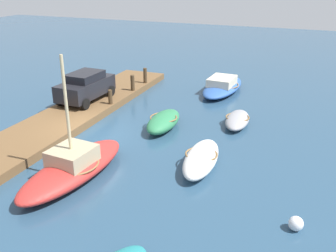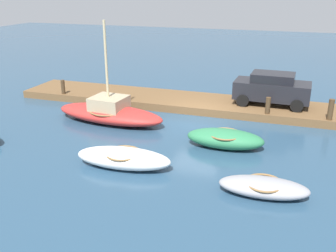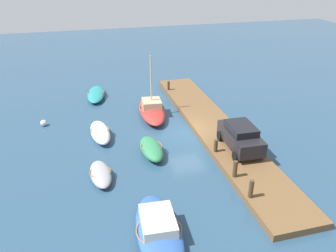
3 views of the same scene
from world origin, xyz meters
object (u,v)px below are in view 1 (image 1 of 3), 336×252
at_px(sailboat_red, 73,166).
at_px(dinghy_grey, 237,120).
at_px(mooring_post_west, 145,76).
at_px(mooring_post_mid_west, 133,83).
at_px(marker_buoy, 296,224).
at_px(mooring_post_mid_east, 110,97).
at_px(rowboat_green, 164,121).
at_px(parked_car, 86,86).
at_px(motorboat_blue, 223,86).
at_px(rowboat_white, 201,158).

bearing_deg(sailboat_red, dinghy_grey, 153.76).
xyz_separation_m(sailboat_red, mooring_post_west, (-12.27, -2.56, 0.41)).
bearing_deg(mooring_post_mid_west, marker_buoy, 46.35).
height_order(mooring_post_mid_east, marker_buoy, mooring_post_mid_east).
height_order(dinghy_grey, rowboat_green, rowboat_green).
bearing_deg(parked_car, sailboat_red, 31.46).
distance_m(sailboat_red, rowboat_green, 6.20).
distance_m(motorboat_blue, sailboat_red, 13.69).
relative_size(motorboat_blue, sailboat_red, 0.95).
distance_m(motorboat_blue, rowboat_white, 10.81).
distance_m(sailboat_red, marker_buoy, 8.47).
xyz_separation_m(dinghy_grey, motorboat_blue, (-5.48, -2.19, 0.13)).
relative_size(mooring_post_mid_east, parked_car, 0.21).
xyz_separation_m(mooring_post_mid_east, parked_car, (-0.04, -1.66, 0.47)).
xyz_separation_m(rowboat_white, mooring_post_mid_east, (-4.67, -6.97, 0.45)).
bearing_deg(mooring_post_west, sailboat_red, 11.78).
relative_size(mooring_post_mid_west, mooring_post_mid_east, 1.20).
bearing_deg(rowboat_green, marker_buoy, 46.82).
relative_size(motorboat_blue, marker_buoy, 11.59).
relative_size(dinghy_grey, rowboat_white, 0.80).
bearing_deg(rowboat_white, marker_buoy, 49.53).
relative_size(rowboat_white, parked_car, 0.94).
bearing_deg(parked_car, dinghy_grey, 94.97).
distance_m(rowboat_green, mooring_post_west, 7.38).
distance_m(rowboat_white, mooring_post_mid_east, 8.41).
height_order(mooring_post_west, mooring_post_mid_east, mooring_post_west).
distance_m(dinghy_grey, sailboat_red, 9.30).
bearing_deg(parked_car, mooring_post_west, 162.90).
bearing_deg(marker_buoy, parked_car, -121.13).
relative_size(rowboat_green, parked_car, 0.83).
xyz_separation_m(mooring_post_west, mooring_post_mid_east, (4.82, 0.00, -0.09)).
relative_size(rowboat_white, sailboat_red, 0.63).
xyz_separation_m(sailboat_red, mooring_post_mid_east, (-7.45, -2.56, 0.32)).
bearing_deg(rowboat_green, motorboat_blue, 168.25).
distance_m(rowboat_white, mooring_post_mid_west, 10.30).
bearing_deg(rowboat_green, rowboat_white, 41.02).
relative_size(sailboat_red, rowboat_green, 1.80).
xyz_separation_m(rowboat_green, marker_buoy, (6.22, 7.10, -0.17)).
xyz_separation_m(mooring_post_mid_west, mooring_post_mid_east, (2.89, 0.00, -0.08)).
bearing_deg(mooring_post_mid_east, motorboat_blue, 139.02).
relative_size(motorboat_blue, mooring_post_west, 5.41).
height_order(rowboat_green, mooring_post_mid_west, mooring_post_mid_west).
xyz_separation_m(dinghy_grey, rowboat_white, (5.18, -0.42, 0.09)).
distance_m(dinghy_grey, motorboat_blue, 5.91).
height_order(dinghy_grey, motorboat_blue, motorboat_blue).
relative_size(dinghy_grey, sailboat_red, 0.50).
bearing_deg(marker_buoy, sailboat_red, -91.18).
relative_size(rowboat_white, mooring_post_mid_east, 4.43).
height_order(dinghy_grey, sailboat_red, sailboat_red).
bearing_deg(mooring_post_mid_east, mooring_post_west, 180.00).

